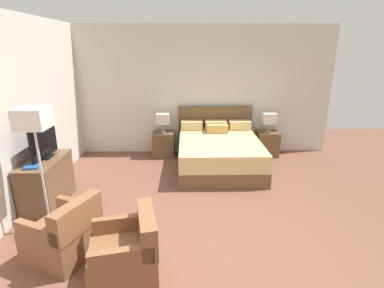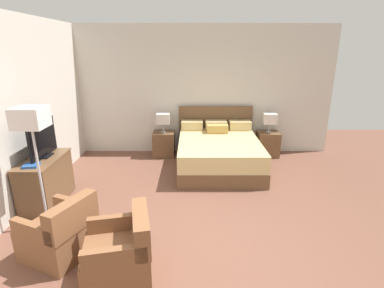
{
  "view_description": "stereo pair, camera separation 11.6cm",
  "coord_description": "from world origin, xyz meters",
  "px_view_note": "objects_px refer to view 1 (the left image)",
  "views": [
    {
      "loc": [
        -0.13,
        -2.9,
        2.38
      ],
      "look_at": [
        -0.04,
        2.17,
        0.75
      ],
      "focal_mm": 28.0,
      "sensor_mm": 36.0,
      "label": 1
    },
    {
      "loc": [
        -0.02,
        -2.9,
        2.38
      ],
      "look_at": [
        -0.04,
        2.17,
        0.75
      ],
      "focal_mm": 28.0,
      "sensor_mm": 36.0,
      "label": 2
    }
  ],
  "objects_px": {
    "armchair_by_window": "(65,235)",
    "armchair_companion": "(127,255)",
    "table_lamp_left": "(163,119)",
    "nightstand_left": "(164,144)",
    "nightstand_right": "(267,143)",
    "floor_lamp": "(34,127)",
    "bed": "(219,152)",
    "table_lamp_right": "(269,118)",
    "book_red_cover": "(33,167)",
    "dresser": "(47,182)",
    "tv": "(44,140)"
  },
  "relations": [
    {
      "from": "armchair_by_window",
      "to": "armchair_companion",
      "type": "xyz_separation_m",
      "value": [
        0.8,
        -0.37,
        0.0
      ]
    },
    {
      "from": "table_lamp_left",
      "to": "armchair_by_window",
      "type": "relative_size",
      "value": 0.48
    },
    {
      "from": "nightstand_left",
      "to": "nightstand_right",
      "type": "relative_size",
      "value": 1.0
    },
    {
      "from": "armchair_companion",
      "to": "floor_lamp",
      "type": "bearing_deg",
      "value": 142.87
    },
    {
      "from": "bed",
      "to": "nightstand_right",
      "type": "distance_m",
      "value": 1.39
    },
    {
      "from": "table_lamp_right",
      "to": "armchair_by_window",
      "type": "distance_m",
      "value": 4.85
    },
    {
      "from": "table_lamp_right",
      "to": "floor_lamp",
      "type": "distance_m",
      "value": 4.79
    },
    {
      "from": "book_red_cover",
      "to": "bed",
      "type": "bearing_deg",
      "value": 32.86
    },
    {
      "from": "table_lamp_left",
      "to": "nightstand_right",
      "type": "bearing_deg",
      "value": -0.04
    },
    {
      "from": "nightstand_right",
      "to": "table_lamp_left",
      "type": "relative_size",
      "value": 1.28
    },
    {
      "from": "table_lamp_left",
      "to": "book_red_cover",
      "type": "bearing_deg",
      "value": -122.93
    },
    {
      "from": "armchair_by_window",
      "to": "dresser",
      "type": "bearing_deg",
      "value": 120.56
    },
    {
      "from": "nightstand_right",
      "to": "tv",
      "type": "relative_size",
      "value": 0.7
    },
    {
      "from": "bed",
      "to": "dresser",
      "type": "bearing_deg",
      "value": -151.93
    },
    {
      "from": "table_lamp_right",
      "to": "tv",
      "type": "bearing_deg",
      "value": -151.99
    },
    {
      "from": "nightstand_left",
      "to": "dresser",
      "type": "distance_m",
      "value": 2.79
    },
    {
      "from": "nightstand_right",
      "to": "book_red_cover",
      "type": "distance_m",
      "value": 4.82
    },
    {
      "from": "table_lamp_right",
      "to": "book_red_cover",
      "type": "xyz_separation_m",
      "value": [
        -4.05,
        -2.57,
        -0.1
      ]
    },
    {
      "from": "table_lamp_right",
      "to": "tv",
      "type": "xyz_separation_m",
      "value": [
        -4.04,
        -2.15,
        0.16
      ]
    },
    {
      "from": "table_lamp_left",
      "to": "book_red_cover",
      "type": "relative_size",
      "value": 2.14
    },
    {
      "from": "table_lamp_right",
      "to": "book_red_cover",
      "type": "distance_m",
      "value": 4.79
    },
    {
      "from": "table_lamp_left",
      "to": "dresser",
      "type": "relative_size",
      "value": 0.42
    },
    {
      "from": "armchair_companion",
      "to": "floor_lamp",
      "type": "distance_m",
      "value": 1.95
    },
    {
      "from": "nightstand_right",
      "to": "armchair_companion",
      "type": "bearing_deg",
      "value": -122.81
    },
    {
      "from": "table_lamp_left",
      "to": "floor_lamp",
      "type": "xyz_separation_m",
      "value": [
        -1.36,
        -2.93,
        0.58
      ]
    },
    {
      "from": "floor_lamp",
      "to": "nightstand_left",
      "type": "bearing_deg",
      "value": 65.14
    },
    {
      "from": "armchair_companion",
      "to": "floor_lamp",
      "type": "xyz_separation_m",
      "value": [
        -1.25,
        0.94,
        1.17
      ]
    },
    {
      "from": "book_red_cover",
      "to": "armchair_companion",
      "type": "height_order",
      "value": "book_red_cover"
    },
    {
      "from": "bed",
      "to": "tv",
      "type": "distance_m",
      "value": 3.26
    },
    {
      "from": "table_lamp_left",
      "to": "book_red_cover",
      "type": "xyz_separation_m",
      "value": [
        -1.66,
        -2.57,
        -0.1
      ]
    },
    {
      "from": "nightstand_left",
      "to": "tv",
      "type": "bearing_deg",
      "value": -127.62
    },
    {
      "from": "table_lamp_left",
      "to": "dresser",
      "type": "height_order",
      "value": "table_lamp_left"
    },
    {
      "from": "bed",
      "to": "armchair_by_window",
      "type": "xyz_separation_m",
      "value": [
        -2.1,
        -2.78,
        -0.05
      ]
    },
    {
      "from": "dresser",
      "to": "floor_lamp",
      "type": "height_order",
      "value": "floor_lamp"
    },
    {
      "from": "tv",
      "to": "book_red_cover",
      "type": "bearing_deg",
      "value": -91.01
    },
    {
      "from": "table_lamp_right",
      "to": "dresser",
      "type": "xyz_separation_m",
      "value": [
        -4.04,
        -2.24,
        -0.48
      ]
    },
    {
      "from": "nightstand_right",
      "to": "tv",
      "type": "distance_m",
      "value": 4.64
    },
    {
      "from": "dresser",
      "to": "armchair_companion",
      "type": "height_order",
      "value": "same"
    },
    {
      "from": "nightstand_right",
      "to": "armchair_by_window",
      "type": "height_order",
      "value": "armchair_by_window"
    },
    {
      "from": "tv",
      "to": "armchair_companion",
      "type": "distance_m",
      "value": 2.43
    },
    {
      "from": "tv",
      "to": "armchair_companion",
      "type": "bearing_deg",
      "value": -48.21
    },
    {
      "from": "nightstand_right",
      "to": "armchair_by_window",
      "type": "bearing_deg",
      "value": -133.25
    },
    {
      "from": "dresser",
      "to": "book_red_cover",
      "type": "relative_size",
      "value": 5.12
    },
    {
      "from": "nightstand_left",
      "to": "nightstand_right",
      "type": "distance_m",
      "value": 2.38
    },
    {
      "from": "table_lamp_right",
      "to": "floor_lamp",
      "type": "relative_size",
      "value": 0.26
    },
    {
      "from": "bed",
      "to": "armchair_by_window",
      "type": "height_order",
      "value": "bed"
    },
    {
      "from": "nightstand_right",
      "to": "armchair_by_window",
      "type": "relative_size",
      "value": 0.62
    },
    {
      "from": "nightstand_left",
      "to": "book_red_cover",
      "type": "height_order",
      "value": "book_red_cover"
    },
    {
      "from": "dresser",
      "to": "tv",
      "type": "height_order",
      "value": "tv"
    },
    {
      "from": "nightstand_right",
      "to": "book_red_cover",
      "type": "xyz_separation_m",
      "value": [
        -4.05,
        -2.56,
        0.5
      ]
    }
  ]
}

